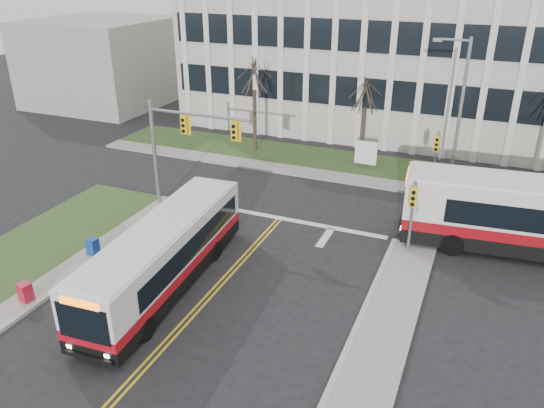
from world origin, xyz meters
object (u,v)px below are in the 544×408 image
at_px(bus_main, 165,256).
at_px(directory_sign, 366,153).
at_px(newspaper_box_red, 26,293).
at_px(newspaper_box_blue, 93,248).
at_px(streetlight, 458,107).

bearing_deg(bus_main, directory_sign, 71.20).
height_order(directory_sign, newspaper_box_red, directory_sign).
xyz_separation_m(newspaper_box_blue, newspaper_box_red, (0.00, -4.18, 0.00)).
bearing_deg(newspaper_box_red, newspaper_box_blue, 101.15).
height_order(streetlight, newspaper_box_red, streetlight).
relative_size(streetlight, newspaper_box_red, 9.68).
xyz_separation_m(directory_sign, newspaper_box_red, (-9.30, -20.85, -0.70)).
bearing_deg(directory_sign, newspaper_box_red, -114.03).
relative_size(bus_main, newspaper_box_red, 11.59).
height_order(bus_main, newspaper_box_blue, bus_main).
bearing_deg(newspaper_box_red, bus_main, 47.46).
xyz_separation_m(directory_sign, bus_main, (-4.63, -17.42, 0.30)).
distance_m(newspaper_box_blue, newspaper_box_red, 4.18).
height_order(directory_sign, bus_main, bus_main).
xyz_separation_m(bus_main, newspaper_box_blue, (-4.67, 0.75, -0.99)).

